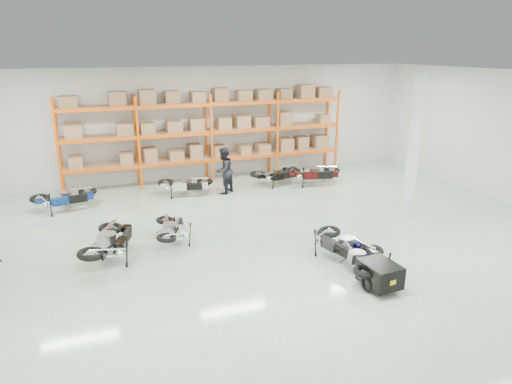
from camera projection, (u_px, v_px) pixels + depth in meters
name	position (u px, v px, depth m)	size (l,w,h in m)	color
room	(269.00, 161.00, 12.37)	(18.00, 18.00, 18.00)	#ABBFAF
pallet_rack	(208.00, 125.00, 18.13)	(11.28, 0.98, 3.62)	#F75C0D
structural_column	(414.00, 144.00, 14.54)	(0.25, 0.25, 4.50)	white
moto_blue_centre	(362.00, 254.00, 10.84)	(0.73, 1.65, 1.01)	#080D55
moto_silver_left	(173.00, 225.00, 12.66)	(0.70, 1.58, 0.96)	#A8AAAF
moto_black_far_left	(111.00, 236.00, 11.63)	(0.87, 1.95, 1.19)	black
moto_touring_right	(343.00, 239.00, 11.56)	(0.80, 1.79, 1.09)	black
trailer	(380.00, 274.00, 10.19)	(0.78, 1.47, 0.61)	black
moto_back_a	(65.00, 194.00, 15.12)	(0.81, 1.82, 1.11)	navy
moto_back_b	(185.00, 181.00, 16.68)	(0.77, 1.73, 1.06)	silver
moto_back_c	(277.00, 171.00, 17.99)	(0.82, 1.84, 1.12)	black
moto_back_d	(314.00, 170.00, 17.99)	(0.86, 1.93, 1.18)	#380B0B
person_back	(224.00, 171.00, 16.79)	(0.85, 0.66, 1.74)	black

